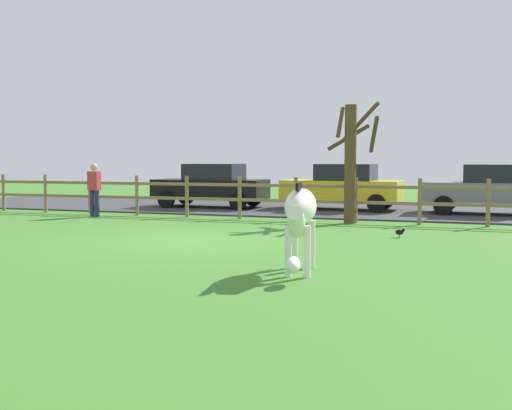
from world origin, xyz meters
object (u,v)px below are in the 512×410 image
parked_car_grey (492,189)px  parked_car_yellow (343,186)px  parked_car_black (211,185)px  crow_on_grass (400,232)px  zebra (300,214)px  bare_tree (351,159)px  visitor_near_fence (94,187)px

parked_car_grey → parked_car_yellow: same height
parked_car_black → parked_car_yellow: same height
crow_on_grass → zebra: bearing=-102.3°
zebra → crow_on_grass: bearing=77.7°
bare_tree → parked_car_black: size_ratio=0.84×
crow_on_grass → parked_car_yellow: (-2.53, 6.65, 0.72)m
zebra → parked_car_yellow: parked_car_yellow is taller
bare_tree → crow_on_grass: bearing=-59.8°
crow_on_grass → visitor_near_fence: (-9.39, 2.07, 0.78)m
bare_tree → crow_on_grass: size_ratio=15.66×
zebra → crow_on_grass: 5.07m
crow_on_grass → parked_car_grey: bearing=70.4°
zebra → parked_car_yellow: 11.64m
bare_tree → crow_on_grass: 3.55m
crow_on_grass → visitor_near_fence: bearing=167.5°
bare_tree → parked_car_black: bearing=148.7°
bare_tree → visitor_near_fence: size_ratio=2.05×
parked_car_black → zebra: bearing=-60.9°
bare_tree → parked_car_yellow: size_ratio=0.82×
crow_on_grass → parked_car_yellow: 7.16m
crow_on_grass → parked_car_grey: 6.73m
parked_car_black → crow_on_grass: bearing=-40.4°
parked_car_yellow → parked_car_black: bearing=-173.7°
bare_tree → crow_on_grass: (1.58, -2.71, -1.66)m
parked_car_yellow → bare_tree: bearing=-76.4°
crow_on_grass → parked_car_grey: size_ratio=0.05×
parked_car_black → parked_car_grey: same height
crow_on_grass → visitor_near_fence: visitor_near_fence is taller
zebra → parked_car_grey: parked_car_grey is taller
parked_car_grey → visitor_near_fence: visitor_near_fence is taller
bare_tree → parked_car_grey: (3.82, 3.59, -0.94)m
parked_car_grey → parked_car_yellow: 4.78m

